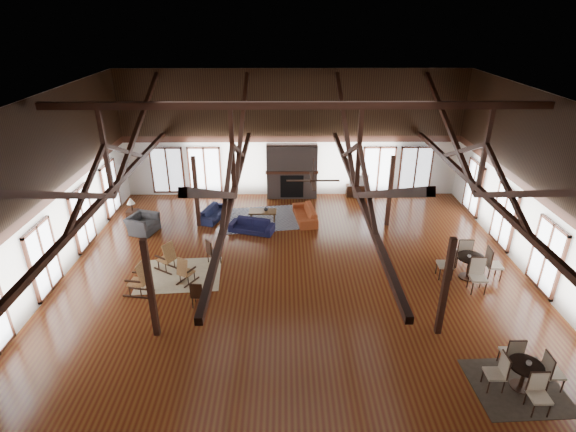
{
  "coord_description": "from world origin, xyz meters",
  "views": [
    {
      "loc": [
        -0.37,
        -13.69,
        8.45
      ],
      "look_at": [
        -0.24,
        1.0,
        1.59
      ],
      "focal_mm": 28.0,
      "sensor_mm": 36.0,
      "label": 1
    }
  ],
  "objects_px": {
    "sofa_orange": "(305,214)",
    "tv_console": "(358,190)",
    "cafe_table_near": "(524,372)",
    "armchair": "(143,224)",
    "sofa_navy_front": "(252,226)",
    "coffee_table": "(263,212)",
    "sofa_navy_left": "(214,213)",
    "cafe_table_far": "(470,263)"
  },
  "relations": [
    {
      "from": "coffee_table",
      "to": "cafe_table_near",
      "type": "bearing_deg",
      "value": -53.63
    },
    {
      "from": "coffee_table",
      "to": "cafe_table_far",
      "type": "bearing_deg",
      "value": -31.3
    },
    {
      "from": "sofa_navy_front",
      "to": "coffee_table",
      "type": "relative_size",
      "value": 1.52
    },
    {
      "from": "sofa_navy_front",
      "to": "sofa_orange",
      "type": "relative_size",
      "value": 0.9
    },
    {
      "from": "sofa_navy_front",
      "to": "armchair",
      "type": "bearing_deg",
      "value": -163.95
    },
    {
      "from": "cafe_table_near",
      "to": "tv_console",
      "type": "xyz_separation_m",
      "value": [
        -2.16,
        12.31,
        -0.21
      ]
    },
    {
      "from": "sofa_orange",
      "to": "cafe_table_near",
      "type": "distance_m",
      "value": 10.73
    },
    {
      "from": "sofa_navy_left",
      "to": "cafe_table_near",
      "type": "relative_size",
      "value": 0.93
    },
    {
      "from": "sofa_orange",
      "to": "cafe_table_near",
      "type": "relative_size",
      "value": 1.07
    },
    {
      "from": "sofa_orange",
      "to": "armchair",
      "type": "bearing_deg",
      "value": -88.71
    },
    {
      "from": "sofa_orange",
      "to": "cafe_table_far",
      "type": "distance_m",
      "value": 7.12
    },
    {
      "from": "armchair",
      "to": "tv_console",
      "type": "bearing_deg",
      "value": -48.93
    },
    {
      "from": "tv_console",
      "to": "cafe_table_near",
      "type": "bearing_deg",
      "value": -80.05
    },
    {
      "from": "cafe_table_near",
      "to": "sofa_orange",
      "type": "bearing_deg",
      "value": 116.95
    },
    {
      "from": "armchair",
      "to": "tv_console",
      "type": "height_order",
      "value": "armchair"
    },
    {
      "from": "sofa_navy_left",
      "to": "cafe_table_near",
      "type": "distance_m",
      "value": 13.18
    },
    {
      "from": "coffee_table",
      "to": "armchair",
      "type": "height_order",
      "value": "armchair"
    },
    {
      "from": "cafe_table_far",
      "to": "sofa_orange",
      "type": "bearing_deg",
      "value": 139.24
    },
    {
      "from": "sofa_navy_left",
      "to": "cafe_table_far",
      "type": "relative_size",
      "value": 0.8
    },
    {
      "from": "armchair",
      "to": "tv_console",
      "type": "xyz_separation_m",
      "value": [
        9.42,
        3.84,
        -0.09
      ]
    },
    {
      "from": "coffee_table",
      "to": "sofa_navy_left",
      "type": "bearing_deg",
      "value": 174.89
    },
    {
      "from": "coffee_table",
      "to": "armchair",
      "type": "distance_m",
      "value": 5.0
    },
    {
      "from": "sofa_navy_front",
      "to": "coffee_table",
      "type": "bearing_deg",
      "value": 85.74
    },
    {
      "from": "tv_console",
      "to": "sofa_orange",
      "type": "bearing_deg",
      "value": -134.51
    },
    {
      "from": "sofa_navy_front",
      "to": "sofa_navy_left",
      "type": "height_order",
      "value": "sofa_navy_front"
    },
    {
      "from": "sofa_navy_front",
      "to": "sofa_orange",
      "type": "distance_m",
      "value": 2.51
    },
    {
      "from": "armchair",
      "to": "cafe_table_far",
      "type": "distance_m",
      "value": 12.62
    },
    {
      "from": "sofa_orange",
      "to": "tv_console",
      "type": "xyz_separation_m",
      "value": [
        2.7,
        2.75,
        -0.02
      ]
    },
    {
      "from": "sofa_navy_front",
      "to": "cafe_table_far",
      "type": "xyz_separation_m",
      "value": [
        7.64,
        -3.53,
        0.3
      ]
    },
    {
      "from": "sofa_orange",
      "to": "cafe_table_near",
      "type": "bearing_deg",
      "value": 19.06
    },
    {
      "from": "sofa_orange",
      "to": "coffee_table",
      "type": "height_order",
      "value": "sofa_orange"
    },
    {
      "from": "cafe_table_far",
      "to": "tv_console",
      "type": "bearing_deg",
      "value": 109.97
    },
    {
      "from": "coffee_table",
      "to": "cafe_table_near",
      "type": "height_order",
      "value": "cafe_table_near"
    },
    {
      "from": "cafe_table_near",
      "to": "tv_console",
      "type": "height_order",
      "value": "cafe_table_near"
    },
    {
      "from": "cafe_table_near",
      "to": "sofa_navy_left",
      "type": "bearing_deg",
      "value": 132.14
    },
    {
      "from": "sofa_navy_left",
      "to": "armchair",
      "type": "relative_size",
      "value": 1.54
    },
    {
      "from": "coffee_table",
      "to": "cafe_table_far",
      "type": "xyz_separation_m",
      "value": [
        7.23,
        -4.62,
        0.17
      ]
    },
    {
      "from": "armchair",
      "to": "cafe_table_near",
      "type": "bearing_deg",
      "value": -107.28
    },
    {
      "from": "sofa_navy_left",
      "to": "tv_console",
      "type": "bearing_deg",
      "value": -52.29
    },
    {
      "from": "coffee_table",
      "to": "cafe_table_near",
      "type": "relative_size",
      "value": 0.64
    },
    {
      "from": "cafe_table_near",
      "to": "cafe_table_far",
      "type": "distance_m",
      "value": 4.94
    },
    {
      "from": "sofa_orange",
      "to": "cafe_table_near",
      "type": "height_order",
      "value": "cafe_table_near"
    }
  ]
}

